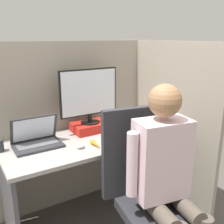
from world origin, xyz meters
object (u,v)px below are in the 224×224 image
(paper_box, at_px, (90,127))
(carrot_toy, at_px, (96,144))
(stapler, at_px, (148,122))
(coffee_mug, at_px, (122,121))
(monitor, at_px, (89,94))
(laptop, at_px, (37,140))
(person, at_px, (167,172))
(office_chair, at_px, (146,190))

(paper_box, relative_size, carrot_toy, 2.05)
(stapler, distance_m, carrot_toy, 0.70)
(stapler, xyz_separation_m, carrot_toy, (-0.67, -0.20, -0.01))
(paper_box, xyz_separation_m, carrot_toy, (-0.12, -0.33, -0.02))
(coffee_mug, bearing_deg, paper_box, 175.10)
(monitor, distance_m, laptop, 0.58)
(laptop, bearing_deg, coffee_mug, 3.71)
(laptop, height_order, coffee_mug, laptop)
(monitor, bearing_deg, laptop, -170.41)
(person, xyz_separation_m, coffee_mug, (0.25, 0.88, 0.04))
(carrot_toy, bearing_deg, stapler, 16.79)
(person, bearing_deg, monitor, 94.67)
(carrot_toy, distance_m, person, 0.61)
(laptop, distance_m, coffee_mug, 0.82)
(monitor, height_order, coffee_mug, monitor)
(monitor, bearing_deg, person, -85.33)
(stapler, xyz_separation_m, coffee_mug, (-0.23, 0.10, 0.02))
(office_chair, distance_m, coffee_mug, 0.81)
(paper_box, bearing_deg, coffee_mug, -4.90)
(stapler, bearing_deg, laptop, 177.50)
(stapler, xyz_separation_m, office_chair, (-0.51, -0.62, -0.23))
(carrot_toy, height_order, office_chair, office_chair)
(paper_box, distance_m, stapler, 0.57)
(laptop, bearing_deg, person, -55.29)
(laptop, bearing_deg, stapler, -2.50)
(paper_box, distance_m, carrot_toy, 0.35)
(carrot_toy, bearing_deg, office_chair, -68.35)
(stapler, distance_m, office_chair, 0.83)
(stapler, height_order, carrot_toy, stapler)
(laptop, bearing_deg, monitor, 9.59)
(monitor, bearing_deg, coffee_mug, -5.41)
(stapler, distance_m, person, 0.92)
(laptop, relative_size, person, 0.27)
(monitor, distance_m, stapler, 0.65)
(person, distance_m, coffee_mug, 0.91)
(paper_box, bearing_deg, monitor, 90.00)
(office_chair, relative_size, coffee_mug, 12.76)
(carrot_toy, bearing_deg, monitor, 70.42)
(office_chair, height_order, coffee_mug, office_chair)
(coffee_mug, bearing_deg, person, -105.92)
(paper_box, xyz_separation_m, coffee_mug, (0.33, -0.03, 0.01))
(monitor, relative_size, carrot_toy, 3.53)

